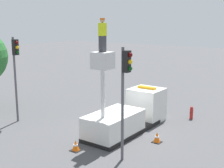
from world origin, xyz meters
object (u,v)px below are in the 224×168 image
fire_hydrant (191,113)px  bucket_truck (128,115)px  worker (102,35)px  traffic_cone_rear (76,146)px  traffic_light_across (16,63)px  traffic_cone_curbside (157,138)px  traffic_light_pole (125,82)px

fire_hydrant → bucket_truck: bearing=151.6°
worker → traffic_cone_rear: (-1.72, 0.48, -5.67)m
traffic_light_across → traffic_cone_curbside: traffic_light_across is taller
worker → fire_hydrant: worker is taller
traffic_cone_curbside → traffic_cone_rear: bearing=140.2°
traffic_cone_rear → traffic_cone_curbside: bearing=-39.8°
traffic_light_pole → traffic_cone_curbside: size_ratio=9.20×
bucket_truck → fire_hydrant: 5.00m
worker → traffic_cone_rear: size_ratio=3.06×
worker → traffic_cone_curbside: worker is taller
worker → bucket_truck: bearing=0.0°
worker → traffic_cone_curbside: 6.40m
traffic_light_pole → fire_hydrant: bearing=-1.0°
traffic_cone_rear → traffic_cone_curbside: size_ratio=0.95×
bucket_truck → traffic_cone_rear: bucket_truck is taller
bucket_truck → traffic_light_pole: size_ratio=1.21×
worker → fire_hydrant: size_ratio=1.96×
worker → traffic_light_pole: size_ratio=0.32×
bucket_truck → traffic_light_across: size_ratio=1.18×
traffic_cone_rear → traffic_cone_curbside: (3.49, -2.91, 0.01)m
bucket_truck → traffic_light_across: bearing=113.3°
fire_hydrant → traffic_cone_rear: bearing=161.7°
bucket_truck → fire_hydrant: (4.38, -2.37, -0.51)m
worker → traffic_light_pole: worker is taller
traffic_light_pole → traffic_cone_curbside: (2.96, -0.20, -3.61)m
traffic_cone_curbside → traffic_light_across: bearing=103.3°
worker → traffic_cone_rear: 5.94m
worker → traffic_light_across: bearing=93.5°
worker → traffic_light_across: 7.10m
traffic_light_pole → traffic_cone_curbside: traffic_light_pole is taller
fire_hydrant → traffic_cone_curbside: (-5.12, -0.06, -0.15)m
worker → traffic_cone_rear: bearing=164.3°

